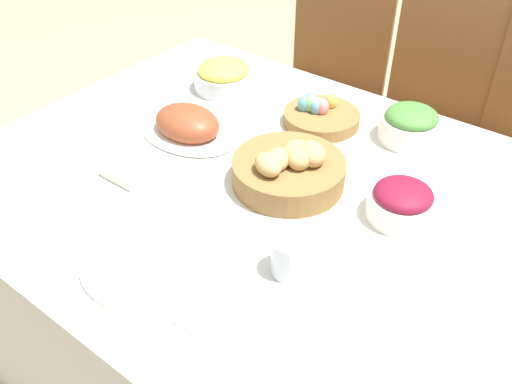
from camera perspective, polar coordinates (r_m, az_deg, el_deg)
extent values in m
plane|color=tan|center=(1.82, 1.56, -17.93)|extent=(12.00, 12.00, 0.00)
cube|color=silver|center=(1.53, 1.79, -10.31)|extent=(1.53, 1.13, 0.73)
cylinder|color=brown|center=(2.29, -0.94, 3.61)|extent=(0.03, 0.03, 0.43)
cylinder|color=brown|center=(2.13, 7.69, 0.30)|extent=(0.03, 0.03, 0.43)
cylinder|color=brown|center=(2.57, 4.01, 7.67)|extent=(0.03, 0.03, 0.43)
cylinder|color=brown|center=(2.43, 11.94, 4.96)|extent=(0.03, 0.03, 0.43)
cube|color=brown|center=(2.23, 6.05, 9.18)|extent=(0.45, 0.45, 0.02)
cube|color=brown|center=(2.27, 9.10, 17.41)|extent=(0.42, 0.05, 0.54)
cylinder|color=brown|center=(2.11, 8.23, -0.17)|extent=(0.03, 0.03, 0.43)
cylinder|color=brown|center=(2.00, 17.74, -4.38)|extent=(0.03, 0.03, 0.43)
cylinder|color=brown|center=(2.40, 13.06, 4.35)|extent=(0.03, 0.03, 0.43)
cylinder|color=brown|center=(2.31, 21.56, 0.88)|extent=(0.03, 0.03, 0.43)
cube|color=brown|center=(2.07, 16.20, 5.35)|extent=(0.42, 0.42, 0.02)
cube|color=brown|center=(2.11, 19.90, 14.04)|extent=(0.42, 0.02, 0.54)
cylinder|color=brown|center=(1.99, 18.30, -4.90)|extent=(0.03, 0.03, 0.43)
cylinder|color=brown|center=(2.29, 21.29, 0.76)|extent=(0.03, 0.03, 0.43)
cylinder|color=olive|center=(1.28, 3.43, 2.08)|extent=(0.27, 0.27, 0.06)
ellipsoid|color=tan|center=(1.21, 1.33, 2.88)|extent=(0.10, 0.09, 0.05)
ellipsoid|color=tan|center=(1.25, 5.89, 4.01)|extent=(0.10, 0.10, 0.05)
ellipsoid|color=tan|center=(1.27, 4.33, 4.17)|extent=(0.08, 0.09, 0.06)
ellipsoid|color=tan|center=(1.24, 2.26, 3.46)|extent=(0.08, 0.09, 0.05)
ellipsoid|color=tan|center=(1.24, 4.60, 3.54)|extent=(0.08, 0.08, 0.05)
cylinder|color=olive|center=(1.53, 6.90, 7.74)|extent=(0.21, 0.21, 0.03)
ellipsoid|color=#60B2E0|center=(1.51, 6.32, 8.86)|extent=(0.03, 0.03, 0.04)
ellipsoid|color=#F4D151|center=(1.55, 7.97, 9.43)|extent=(0.04, 0.04, 0.05)
ellipsoid|color=pink|center=(1.52, 6.40, 9.01)|extent=(0.04, 0.04, 0.05)
ellipsoid|color=#60B2E0|center=(1.52, 5.07, 9.20)|extent=(0.04, 0.04, 0.05)
ellipsoid|color=pink|center=(1.51, 7.00, 8.86)|extent=(0.04, 0.04, 0.05)
ellipsoid|color=#7FCC7A|center=(1.52, 5.68, 9.22)|extent=(0.04, 0.04, 0.05)
ellipsoid|color=#60B2E0|center=(1.54, 5.68, 9.50)|extent=(0.04, 0.04, 0.05)
ellipsoid|color=white|center=(1.49, -7.16, 6.26)|extent=(0.30, 0.21, 0.01)
ellipsoid|color=brown|center=(1.47, -7.25, 7.23)|extent=(0.19, 0.14, 0.09)
cylinder|color=white|center=(1.23, 15.00, -1.51)|extent=(0.15, 0.15, 0.05)
ellipsoid|color=maroon|center=(1.20, 15.27, -0.21)|extent=(0.13, 0.13, 0.05)
cylinder|color=white|center=(1.50, 15.85, 6.40)|extent=(0.16, 0.16, 0.06)
ellipsoid|color=#478438|center=(1.48, 16.10, 7.68)|extent=(0.14, 0.14, 0.05)
cylinder|color=silver|center=(1.70, -3.39, 11.65)|extent=(0.19, 0.19, 0.05)
ellipsoid|color=#F4DB4C|center=(1.69, -3.44, 12.75)|extent=(0.16, 0.16, 0.06)
cylinder|color=white|center=(1.12, -11.33, -7.01)|extent=(0.27, 0.27, 0.01)
cube|color=silver|center=(1.22, -16.43, -3.72)|extent=(0.02, 0.16, 0.00)
cube|color=silver|center=(1.04, -5.21, -11.00)|extent=(0.02, 0.16, 0.00)
cube|color=silver|center=(1.02, -3.92, -11.80)|extent=(0.02, 0.16, 0.00)
cylinder|color=silver|center=(1.05, 3.52, -6.73)|extent=(0.07, 0.07, 0.08)
cube|color=white|center=(1.34, -13.61, 2.01)|extent=(0.11, 0.07, 0.03)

